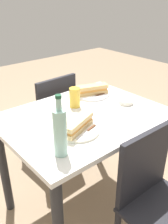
{
  "coord_description": "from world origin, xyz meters",
  "views": [
    {
      "loc": [
        0.92,
        1.08,
        1.5
      ],
      "look_at": [
        0.0,
        0.0,
        0.79
      ],
      "focal_mm": 39.78,
      "sensor_mm": 36.0,
      "label": 1
    }
  ],
  "objects_px": {
    "dining_table": "(84,132)",
    "chair_far": "(156,199)",
    "baguette_sandwich_far": "(92,90)",
    "plate_far": "(92,95)",
    "olive_bowl": "(126,102)",
    "knife_far": "(96,96)",
    "knife_near": "(87,131)",
    "plate_near": "(78,131)",
    "beer_glass": "(75,98)",
    "baguette_sandwich_near": "(78,124)",
    "water_bottle": "(60,132)",
    "chair_near": "(51,115)"
  },
  "relations": [
    {
      "from": "plate_near",
      "to": "knife_far",
      "type": "distance_m",
      "value": 0.5
    },
    {
      "from": "water_bottle",
      "to": "beer_glass",
      "type": "xyz_separation_m",
      "value": [
        -0.39,
        -0.38,
        -0.06
      ]
    },
    {
      "from": "dining_table",
      "to": "baguette_sandwich_near",
      "type": "bearing_deg",
      "value": 40.06
    },
    {
      "from": "dining_table",
      "to": "chair_far",
      "type": "relative_size",
      "value": 1.2
    },
    {
      "from": "knife_near",
      "to": "knife_far",
      "type": "distance_m",
      "value": 0.51
    },
    {
      "from": "dining_table",
      "to": "plate_near",
      "type": "bearing_deg",
      "value": 40.06
    },
    {
      "from": "plate_near",
      "to": "knife_far",
      "type": "bearing_deg",
      "value": -144.93
    },
    {
      "from": "plate_near",
      "to": "baguette_sandwich_near",
      "type": "xyz_separation_m",
      "value": [
        0.0,
        -0.0,
        0.04
      ]
    },
    {
      "from": "baguette_sandwich_near",
      "to": "beer_glass",
      "type": "height_order",
      "value": "beer_glass"
    },
    {
      "from": "dining_table",
      "to": "plate_far",
      "type": "xyz_separation_m",
      "value": [
        -0.25,
        -0.2,
        0.14
      ]
    },
    {
      "from": "knife_far",
      "to": "olive_bowl",
      "type": "distance_m",
      "value": 0.23
    },
    {
      "from": "chair_near",
      "to": "plate_near",
      "type": "bearing_deg",
      "value": 68.46
    },
    {
      "from": "chair_near",
      "to": "knife_near",
      "type": "height_order",
      "value": "chair_near"
    },
    {
      "from": "plate_far",
      "to": "baguette_sandwich_far",
      "type": "distance_m",
      "value": 0.04
    },
    {
      "from": "plate_near",
      "to": "olive_bowl",
      "type": "distance_m",
      "value": 0.51
    },
    {
      "from": "baguette_sandwich_near",
      "to": "plate_near",
      "type": "bearing_deg",
      "value": 90.0
    },
    {
      "from": "plate_far",
      "to": "water_bottle",
      "type": "height_order",
      "value": "water_bottle"
    },
    {
      "from": "dining_table",
      "to": "plate_far",
      "type": "distance_m",
      "value": 0.35
    },
    {
      "from": "plate_near",
      "to": "beer_glass",
      "type": "distance_m",
      "value": 0.34
    },
    {
      "from": "olive_bowl",
      "to": "plate_far",
      "type": "bearing_deg",
      "value": -72.52
    },
    {
      "from": "chair_far",
      "to": "baguette_sandwich_near",
      "type": "height_order",
      "value": "chair_far"
    },
    {
      "from": "dining_table",
      "to": "beer_glass",
      "type": "distance_m",
      "value": 0.24
    },
    {
      "from": "baguette_sandwich_far",
      "to": "knife_near",
      "type": "bearing_deg",
      "value": 45.06
    },
    {
      "from": "knife_far",
      "to": "dining_table",
      "type": "bearing_deg",
      "value": 31.32
    },
    {
      "from": "beer_glass",
      "to": "olive_bowl",
      "type": "relative_size",
      "value": 1.31
    },
    {
      "from": "knife_near",
      "to": "olive_bowl",
      "type": "relative_size",
      "value": 1.72
    },
    {
      "from": "plate_near",
      "to": "olive_bowl",
      "type": "bearing_deg",
      "value": -171.11
    },
    {
      "from": "baguette_sandwich_near",
      "to": "olive_bowl",
      "type": "height_order",
      "value": "baguette_sandwich_near"
    },
    {
      "from": "dining_table",
      "to": "knife_far",
      "type": "bearing_deg",
      "value": -148.68
    },
    {
      "from": "baguette_sandwich_near",
      "to": "baguette_sandwich_far",
      "type": "relative_size",
      "value": 1.0
    },
    {
      "from": "plate_near",
      "to": "dining_table",
      "type": "bearing_deg",
      "value": -139.94
    },
    {
      "from": "knife_far",
      "to": "knife_near",
      "type": "bearing_deg",
      "value": 41.49
    },
    {
      "from": "baguette_sandwich_near",
      "to": "baguette_sandwich_far",
      "type": "height_order",
      "value": "same"
    },
    {
      "from": "olive_bowl",
      "to": "water_bottle",
      "type": "bearing_deg",
      "value": 14.99
    },
    {
      "from": "plate_near",
      "to": "knife_near",
      "type": "xyz_separation_m",
      "value": [
        -0.03,
        0.05,
        0.01
      ]
    },
    {
      "from": "knife_far",
      "to": "olive_bowl",
      "type": "height_order",
      "value": "olive_bowl"
    },
    {
      "from": "baguette_sandwich_far",
      "to": "knife_far",
      "type": "bearing_deg",
      "value": 82.09
    },
    {
      "from": "plate_far",
      "to": "olive_bowl",
      "type": "xyz_separation_m",
      "value": [
        -0.08,
        0.26,
        0.01
      ]
    },
    {
      "from": "baguette_sandwich_near",
      "to": "plate_far",
      "type": "bearing_deg",
      "value": -140.83
    },
    {
      "from": "beer_glass",
      "to": "olive_bowl",
      "type": "xyz_separation_m",
      "value": [
        -0.3,
        0.2,
        -0.05
      ]
    },
    {
      "from": "plate_far",
      "to": "knife_far",
      "type": "distance_m",
      "value": 0.05
    },
    {
      "from": "knife_far",
      "to": "water_bottle",
      "type": "bearing_deg",
      "value": 33.22
    },
    {
      "from": "chair_far",
      "to": "olive_bowl",
      "type": "distance_m",
      "value": 0.69
    },
    {
      "from": "dining_table",
      "to": "knife_far",
      "type": "height_order",
      "value": "knife_far"
    },
    {
      "from": "chair_far",
      "to": "water_bottle",
      "type": "xyz_separation_m",
      "value": [
        0.36,
        -0.34,
        0.4
      ]
    },
    {
      "from": "baguette_sandwich_near",
      "to": "knife_near",
      "type": "bearing_deg",
      "value": 121.45
    },
    {
      "from": "dining_table",
      "to": "baguette_sandwich_far",
      "type": "relative_size",
      "value": 4.19
    },
    {
      "from": "chair_far",
      "to": "baguette_sandwich_far",
      "type": "height_order",
      "value": "chair_far"
    },
    {
      "from": "knife_near",
      "to": "dining_table",
      "type": "bearing_deg",
      "value": -125.83
    },
    {
      "from": "olive_bowl",
      "to": "knife_far",
      "type": "bearing_deg",
      "value": -66.84
    }
  ]
}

